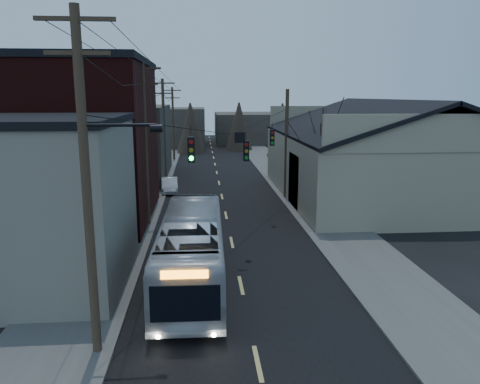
% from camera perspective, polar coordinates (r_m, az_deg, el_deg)
% --- Properties ---
extents(road_surface, '(9.00, 110.00, 0.02)m').
position_cam_1_polar(road_surface, '(41.64, -2.47, 0.61)').
color(road_surface, black).
rests_on(road_surface, ground).
extents(sidewalk_left, '(4.00, 110.00, 0.12)m').
position_cam_1_polar(sidewalk_left, '(41.89, -11.39, 0.52)').
color(sidewalk_left, '#474744').
rests_on(sidewalk_left, ground).
extents(sidewalk_right, '(4.00, 110.00, 0.12)m').
position_cam_1_polar(sidewalk_right, '(42.38, 6.34, 0.81)').
color(sidewalk_right, '#474744').
rests_on(sidewalk_right, ground).
extents(building_clapboard, '(8.00, 8.00, 7.00)m').
position_cam_1_polar(building_clapboard, '(21.64, -24.62, -1.48)').
color(building_clapboard, slate).
rests_on(building_clapboard, ground).
extents(building_brick, '(10.00, 12.00, 10.00)m').
position_cam_1_polar(building_brick, '(32.09, -20.00, 5.59)').
color(building_brick, black).
rests_on(building_brick, ground).
extents(building_left_far, '(9.00, 14.00, 7.00)m').
position_cam_1_polar(building_left_far, '(47.70, -14.35, 5.91)').
color(building_left_far, '#37312C').
rests_on(building_left_far, ground).
extents(warehouse, '(16.16, 20.60, 7.73)m').
position_cam_1_polar(warehouse, '(39.06, 17.27, 3.34)').
color(warehouse, gray).
rests_on(warehouse, ground).
extents(building_far_left, '(10.00, 12.00, 6.00)m').
position_cam_1_polar(building_far_left, '(76.12, -8.15, 7.83)').
color(building_far_left, '#37312C').
rests_on(building_far_left, ground).
extents(building_far_right, '(12.00, 14.00, 5.00)m').
position_cam_1_polar(building_far_right, '(81.47, 1.31, 7.84)').
color(building_far_right, '#37312C').
rests_on(building_far_right, ground).
extents(bare_tree, '(0.40, 0.40, 7.20)m').
position_cam_1_polar(bare_tree, '(32.19, 9.89, 3.63)').
color(bare_tree, black).
rests_on(bare_tree, ground).
extents(utility_lines, '(11.24, 45.28, 10.50)m').
position_cam_1_polar(utility_lines, '(35.14, -7.26, 6.60)').
color(utility_lines, '#382B1E').
rests_on(utility_lines, ground).
extents(bus, '(2.80, 11.09, 3.08)m').
position_cam_1_polar(bus, '(20.36, -5.92, -6.97)').
color(bus, '#B2B7BF').
rests_on(bus, ground).
extents(parked_car, '(1.58, 3.82, 1.23)m').
position_cam_1_polar(parked_car, '(39.72, -8.57, 0.83)').
color(parked_car, '#AEB1B6').
rests_on(parked_car, ground).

